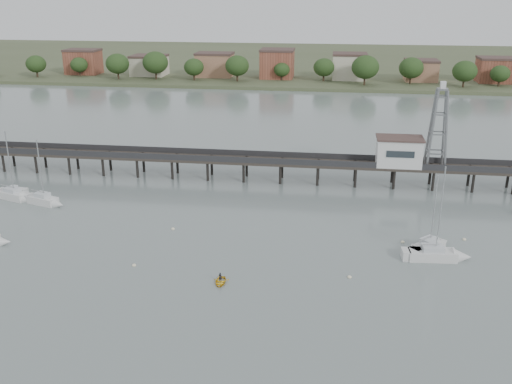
# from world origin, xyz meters

# --- Properties ---
(ground_plane) EXTENTS (500.00, 500.00, 0.00)m
(ground_plane) POSITION_xyz_m (0.00, 0.00, 0.00)
(ground_plane) COLOR slate
(ground_plane) RESTS_ON ground
(pier) EXTENTS (150.00, 5.00, 5.50)m
(pier) POSITION_xyz_m (0.00, 60.00, 3.79)
(pier) COLOR #2D2823
(pier) RESTS_ON ground
(pier_building) EXTENTS (8.40, 5.40, 5.30)m
(pier_building) POSITION_xyz_m (25.00, 60.00, 6.67)
(pier_building) COLOR silver
(pier_building) RESTS_ON ground
(lattice_tower) EXTENTS (3.20, 3.20, 15.50)m
(lattice_tower) POSITION_xyz_m (31.50, 60.00, 11.10)
(lattice_tower) COLOR slate
(lattice_tower) RESTS_ON ground
(sailboat_d) EXTENTS (8.65, 3.11, 13.99)m
(sailboat_d) POSITION_xyz_m (28.38, 29.59, 0.64)
(sailboat_d) COLOR silver
(sailboat_d) RESTS_ON ground
(sailboat_b) EXTENTS (7.48, 4.20, 11.98)m
(sailboat_b) POSITION_xyz_m (-34.64, 41.75, 0.65)
(sailboat_b) COLOR silver
(sailboat_b) RESTS_ON ground
(sailboat_c) EXTENTS (6.42, 6.34, 11.66)m
(sailboat_c) POSITION_xyz_m (27.58, 32.66, 0.65)
(sailboat_c) COLOR silver
(sailboat_c) RESTS_ON ground
(sailboat_f) EXTENTS (8.09, 4.66, 12.89)m
(sailboat_f) POSITION_xyz_m (-40.95, 43.38, 0.64)
(sailboat_f) COLOR silver
(sailboat_f) RESTS_ON ground
(white_tender) EXTENTS (3.71, 1.89, 1.38)m
(white_tender) POSITION_xyz_m (-43.07, 46.83, 0.43)
(white_tender) COLOR silver
(white_tender) RESTS_ON ground
(yellow_dinghy) EXTENTS (2.00, 0.64, 2.77)m
(yellow_dinghy) POSITION_xyz_m (-0.21, 19.03, 0.00)
(yellow_dinghy) COLOR yellow
(yellow_dinghy) RESTS_ON ground
(dinghy_occupant) EXTENTS (0.68, 1.27, 0.29)m
(dinghy_occupant) POSITION_xyz_m (-0.21, 19.03, 0.00)
(dinghy_occupant) COLOR black
(dinghy_occupant) RESTS_ON ground
(mooring_buoys) EXTENTS (84.48, 15.68, 0.39)m
(mooring_buoys) POSITION_xyz_m (7.47, 28.85, 0.08)
(mooring_buoys) COLOR #F8EEC1
(mooring_buoys) RESTS_ON ground
(far_shore) EXTENTS (500.00, 170.00, 10.40)m
(far_shore) POSITION_xyz_m (0.36, 239.58, 0.95)
(far_shore) COLOR #475133
(far_shore) RESTS_ON ground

